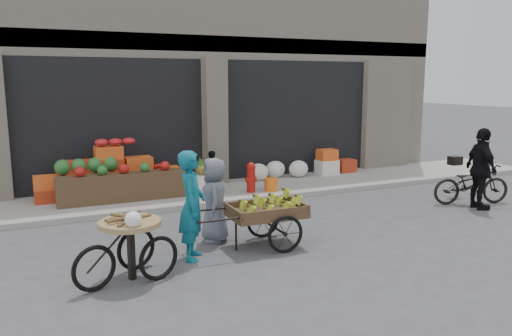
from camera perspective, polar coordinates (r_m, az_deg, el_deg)
name	(u,v)px	position (r m, az deg, el deg)	size (l,w,h in m)	color
ground	(319,243)	(8.53, 7.18, -8.55)	(80.00, 80.00, 0.00)	#424244
sidewalk	(228,191)	(12.05, -3.17, -2.67)	(18.00, 2.20, 0.12)	gray
building	(179,58)	(15.50, -8.80, 12.37)	(14.00, 6.45, 7.00)	beige
fruit_display	(120,172)	(11.54, -15.26, -0.47)	(3.10, 1.12, 1.24)	#AA3017
pineapple_bin	(205,185)	(11.27, -5.79, -1.98)	(0.52, 0.52, 0.50)	silver
fire_hydrant	(251,176)	(11.60, -0.58, -0.92)	(0.22, 0.22, 0.71)	#A5140F
orange_bucket	(271,184)	(11.81, 1.73, -1.88)	(0.32, 0.32, 0.30)	orange
right_bay_goods	(309,166)	(13.65, 6.12, 0.28)	(3.35, 0.60, 0.70)	silver
seated_person	(213,170)	(11.92, -4.94, -0.26)	(0.45, 0.35, 0.93)	black
banana_cart	(264,209)	(8.15, 0.90, -4.75)	(2.08, 0.93, 0.86)	brown
vendor_woman	(192,205)	(7.60, -7.33, -4.27)	(0.61, 0.40, 1.68)	#0E5F72
tricycle_cart	(130,240)	(7.04, -14.18, -7.98)	(1.45, 1.08, 0.95)	#9E7F51
vendor_grey	(215,200)	(8.43, -4.77, -3.65)	(0.70, 0.46, 1.43)	slate
bicycle	(471,184)	(11.96, 23.38, -1.67)	(0.60, 1.72, 0.90)	black
cyclist	(481,169)	(11.48, 24.33, -0.10)	(1.01, 0.42, 1.73)	black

